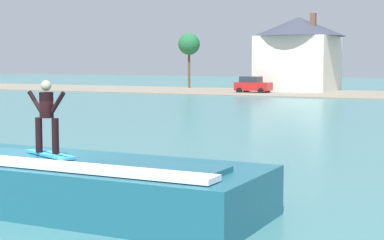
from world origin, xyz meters
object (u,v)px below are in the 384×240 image
object	(u,v)px
wave_crest	(78,184)
house_with_chimney	(298,51)
surfer	(47,113)
tree_short_bushy	(189,45)
surfboard	(50,154)
car_near_shore	(253,85)

from	to	relation	value
wave_crest	house_with_chimney	xyz separation A→B (m)	(-12.74, 58.85, 4.14)
surfer	tree_short_bushy	distance (m)	66.88
wave_crest	tree_short_bushy	bearing A→B (deg)	114.61
surfboard	car_near_shore	xyz separation A→B (m)	(-15.30, 52.72, -0.33)
surfer	tree_short_bushy	size ratio (longest dim) A/B	0.23
surfboard	surfer	world-z (taller)	surfer
tree_short_bushy	house_with_chimney	bearing A→B (deg)	-7.04
surfer	house_with_chimney	distance (m)	60.43
surfer	wave_crest	bearing A→B (deg)	26.28
surfer	car_near_shore	size ratio (longest dim) A/B	0.44
wave_crest	surfboard	size ratio (longest dim) A/B	4.95
car_near_shore	tree_short_bushy	xyz separation A→B (m)	(-11.94, 8.26, 4.72)
car_near_shore	tree_short_bushy	size ratio (longest dim) A/B	0.53
car_near_shore	house_with_chimney	world-z (taller)	house_with_chimney
wave_crest	surfer	xyz separation A→B (m)	(-0.61, -0.30, 1.65)
surfer	car_near_shore	distance (m)	54.93
car_near_shore	house_with_chimney	size ratio (longest dim) A/B	0.36
wave_crest	surfboard	bearing A→B (deg)	-154.18
wave_crest	tree_short_bushy	distance (m)	66.97
surfboard	tree_short_bushy	size ratio (longest dim) A/B	0.25
surfboard	car_near_shore	distance (m)	54.90
wave_crest	house_with_chimney	world-z (taller)	house_with_chimney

